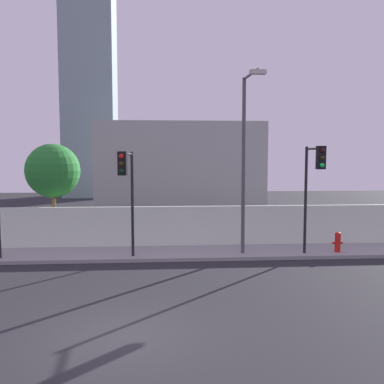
{
  "coord_description": "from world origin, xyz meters",
  "views": [
    {
      "loc": [
        1.04,
        -9.73,
        4.27
      ],
      "look_at": [
        2.18,
        6.5,
        2.86
      ],
      "focal_mm": 39.72,
      "sensor_mm": 36.0,
      "label": 1
    }
  ],
  "objects_px": {
    "traffic_light_left": "(127,181)",
    "roadside_tree_midleft": "(53,171)",
    "fire_hydrant": "(338,241)",
    "traffic_light_center": "(314,176)",
    "street_lamp_curbside": "(245,151)"
  },
  "relations": [
    {
      "from": "traffic_light_left",
      "to": "roadside_tree_midleft",
      "type": "xyz_separation_m",
      "value": [
        -3.8,
        3.93,
        0.24
      ]
    },
    {
      "from": "traffic_light_left",
      "to": "street_lamp_curbside",
      "type": "distance_m",
      "value": 4.94
    },
    {
      "from": "fire_hydrant",
      "to": "roadside_tree_midleft",
      "type": "height_order",
      "value": "roadside_tree_midleft"
    },
    {
      "from": "fire_hydrant",
      "to": "roadside_tree_midleft",
      "type": "distance_m",
      "value": 13.34
    },
    {
      "from": "traffic_light_left",
      "to": "street_lamp_curbside",
      "type": "xyz_separation_m",
      "value": [
        4.76,
        0.63,
        1.17
      ]
    },
    {
      "from": "traffic_light_left",
      "to": "fire_hydrant",
      "type": "bearing_deg",
      "value": 5.29
    },
    {
      "from": "traffic_light_left",
      "to": "fire_hydrant",
      "type": "xyz_separation_m",
      "value": [
        8.83,
        0.82,
        -2.67
      ]
    },
    {
      "from": "traffic_light_center",
      "to": "fire_hydrant",
      "type": "relative_size",
      "value": 5.16
    },
    {
      "from": "traffic_light_left",
      "to": "street_lamp_curbside",
      "type": "relative_size",
      "value": 0.59
    },
    {
      "from": "traffic_light_center",
      "to": "roadside_tree_midleft",
      "type": "xyz_separation_m",
      "value": [
        -11.22,
        3.95,
        0.09
      ]
    },
    {
      "from": "street_lamp_curbside",
      "to": "fire_hydrant",
      "type": "bearing_deg",
      "value": 2.66
    },
    {
      "from": "traffic_light_left",
      "to": "fire_hydrant",
      "type": "relative_size",
      "value": 4.91
    },
    {
      "from": "street_lamp_curbside",
      "to": "roadside_tree_midleft",
      "type": "bearing_deg",
      "value": 158.95
    },
    {
      "from": "traffic_light_left",
      "to": "roadside_tree_midleft",
      "type": "relative_size",
      "value": 0.89
    },
    {
      "from": "traffic_light_center",
      "to": "street_lamp_curbside",
      "type": "bearing_deg",
      "value": 166.14
    }
  ]
}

